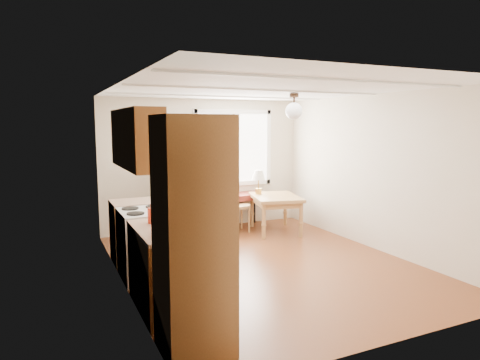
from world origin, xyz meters
TOP-DOWN VIEW (x-y plane):
  - room_shell at (0.00, 0.00)m, footprint 4.60×5.60m
  - kitchen_run at (-1.72, -0.63)m, footprint 0.65×3.40m
  - window_unit at (0.60, 2.47)m, footprint 1.64×0.05m
  - pendant_light at (0.70, 0.40)m, footprint 0.26×0.26m
  - refrigerator at (-0.69, 1.90)m, footprint 0.68×0.69m
  - bench at (0.45, 2.22)m, footprint 1.49×0.71m
  - dining_table at (1.07, 1.60)m, footprint 1.07×1.27m
  - chair at (0.32, 1.90)m, footprint 0.48×0.48m
  - table_lamp at (0.88, 1.92)m, footprint 0.26×0.26m
  - coffee_maker at (-1.72, -1.09)m, footprint 0.22×0.26m
  - kettle at (-1.75, -0.54)m, footprint 0.12×0.12m

SIDE VIEW (x-z plane):
  - dining_table at x=1.07m, z-range 0.24..0.93m
  - bench at x=0.45m, z-range 0.26..0.92m
  - chair at x=0.32m, z-range 0.08..1.18m
  - refrigerator at x=-0.69m, z-range 0.00..1.56m
  - kitchen_run at x=-1.72m, z-range -0.26..1.94m
  - kettle at x=-1.75m, z-range 0.88..1.11m
  - table_lamp at x=0.88m, z-range 0.79..1.25m
  - coffee_maker at x=-1.72m, z-range 0.85..1.20m
  - room_shell at x=0.00m, z-range -0.06..2.56m
  - window_unit at x=0.60m, z-range 0.79..2.31m
  - pendant_light at x=0.70m, z-range 2.04..2.44m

